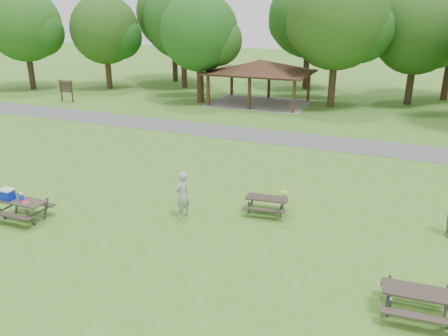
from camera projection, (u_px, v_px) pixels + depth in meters
ground at (157, 232)px, 16.06m from camera, size 160.00×160.00×0.00m
asphalt_path at (269, 136)px, 28.21m from camera, size 120.00×3.20×0.02m
pavilion at (260, 68)px, 37.30m from camera, size 8.60×7.01×3.76m
notice_board at (66, 87)px, 38.50m from camera, size 1.60×0.30×1.88m
tree_row_a at (25, 27)px, 43.22m from camera, size 7.56×7.20×9.97m
tree_row_b at (106, 32)px, 43.88m from camera, size 7.14×6.80×9.28m
tree_row_c at (184, 23)px, 44.07m from camera, size 8.19×7.80×10.67m
tree_row_d at (200, 34)px, 36.88m from camera, size 6.93×6.60×9.27m
tree_row_e at (339, 22)px, 34.71m from camera, size 8.40×8.00×11.02m
tree_row_f at (418, 34)px, 35.89m from camera, size 7.35×7.00×9.55m
tree_deep_a at (174, 16)px, 48.00m from camera, size 8.40×8.00×11.38m
tree_deep_b at (310, 19)px, 43.07m from camera, size 8.40×8.00×11.13m
picnic_table_near at (18, 201)px, 16.78m from camera, size 1.94×1.59×1.32m
picnic_table_middle at (266, 201)px, 17.35m from camera, size 1.79×1.52×0.71m
picnic_table_far at (419, 297)px, 11.40m from camera, size 2.00×1.65×0.82m
frisbee_in_flight at (285, 192)px, 16.22m from camera, size 0.28×0.28×0.02m
frisbee_thrower at (182, 195)px, 16.88m from camera, size 0.61×0.78×1.90m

